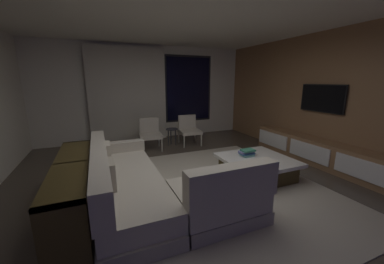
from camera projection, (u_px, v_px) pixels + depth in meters
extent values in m
plane|color=#473D33|center=(198.00, 189.00, 3.62)|extent=(9.20, 9.20, 0.00)
cube|color=silver|center=(147.00, 93.00, 6.60)|extent=(6.60, 0.12, 2.70)
cube|color=black|center=(188.00, 89.00, 7.01)|extent=(1.52, 0.02, 2.02)
cube|color=black|center=(189.00, 89.00, 6.99)|extent=(1.40, 0.03, 1.90)
cube|color=beige|center=(128.00, 96.00, 6.24)|extent=(2.10, 0.12, 2.60)
cube|color=#8E6642|center=(337.00, 99.00, 4.47)|extent=(0.12, 7.80, 2.70)
plane|color=silver|center=(199.00, 5.00, 3.01)|extent=(8.20, 8.20, 0.00)
cube|color=#ADA391|center=(220.00, 188.00, 3.66)|extent=(3.20, 3.80, 0.01)
cube|color=#A49C8C|center=(129.00, 196.00, 3.23)|extent=(0.90, 2.50, 0.18)
cube|color=beige|center=(128.00, 182.00, 3.18)|extent=(0.86, 2.42, 0.24)
cube|color=beige|center=(100.00, 165.00, 2.98)|extent=(0.20, 2.50, 0.40)
cube|color=beige|center=(119.00, 147.00, 4.17)|extent=(0.90, 0.20, 0.18)
cube|color=#A49C8C|center=(216.00, 210.00, 2.89)|extent=(1.10, 0.90, 0.18)
cube|color=beige|center=(216.00, 195.00, 2.84)|extent=(1.07, 0.86, 0.24)
cube|color=beige|center=(232.00, 183.00, 2.45)|extent=(1.10, 0.20, 0.40)
cube|color=beige|center=(107.00, 154.00, 3.53)|extent=(0.10, 0.36, 0.36)
cube|color=#B2A893|center=(111.00, 175.00, 2.76)|extent=(0.10, 0.36, 0.36)
cube|color=#433518|center=(256.00, 169.00, 4.04)|extent=(1.00, 1.00, 0.30)
cube|color=white|center=(257.00, 160.00, 4.00)|extent=(1.16, 1.16, 0.06)
cube|color=#6DAAA5|center=(247.00, 155.00, 4.12)|extent=(0.21, 0.18, 0.03)
cube|color=#345D96|center=(247.00, 153.00, 4.13)|extent=(0.26, 0.18, 0.03)
cube|color=slate|center=(246.00, 152.00, 4.13)|extent=(0.27, 0.15, 0.03)
cube|color=#3E8C6D|center=(248.00, 150.00, 4.10)|extent=(0.24, 0.17, 0.03)
cylinder|color=#B2ADA0|center=(201.00, 140.00, 5.95)|extent=(0.04, 0.04, 0.36)
cylinder|color=#B2ADA0|center=(184.00, 141.00, 5.80)|extent=(0.04, 0.04, 0.36)
cylinder|color=#B2ADA0|center=(195.00, 135.00, 6.41)|extent=(0.04, 0.04, 0.36)
cylinder|color=#B2ADA0|center=(179.00, 137.00, 6.25)|extent=(0.04, 0.04, 0.36)
cube|color=beige|center=(190.00, 132.00, 6.06)|extent=(0.57, 0.59, 0.08)
cube|color=beige|center=(187.00, 122.00, 6.23)|extent=(0.49, 0.11, 0.38)
cylinder|color=#B2ADA0|center=(162.00, 145.00, 5.48)|extent=(0.04, 0.04, 0.36)
cylinder|color=#B2ADA0|center=(142.00, 146.00, 5.34)|extent=(0.04, 0.04, 0.36)
cylinder|color=#B2ADA0|center=(159.00, 140.00, 5.94)|extent=(0.04, 0.04, 0.36)
cylinder|color=#B2ADA0|center=(140.00, 141.00, 5.81)|extent=(0.04, 0.04, 0.36)
cube|color=beige|center=(151.00, 136.00, 5.60)|extent=(0.60, 0.61, 0.08)
cube|color=beige|center=(149.00, 125.00, 5.77)|extent=(0.49, 0.13, 0.38)
cylinder|color=#333338|center=(168.00, 137.00, 5.97)|extent=(0.03, 0.03, 0.46)
cylinder|color=#333338|center=(176.00, 137.00, 6.04)|extent=(0.03, 0.03, 0.46)
cylinder|color=#333338|center=(171.00, 136.00, 6.09)|extent=(0.03, 0.03, 0.46)
cylinder|color=#333338|center=(172.00, 129.00, 5.95)|extent=(0.32, 0.32, 0.02)
cube|color=#8E6642|center=(316.00, 151.00, 4.70)|extent=(0.44, 3.10, 0.52)
cube|color=white|center=(363.00, 170.00, 3.67)|extent=(0.02, 0.93, 0.33)
cube|color=white|center=(308.00, 152.00, 4.61)|extent=(0.02, 0.93, 0.33)
cube|color=white|center=(272.00, 139.00, 5.55)|extent=(0.02, 0.93, 0.33)
cube|color=#39281A|center=(356.00, 173.00, 3.95)|extent=(0.33, 0.68, 0.19)
cube|color=#84CA61|center=(372.00, 179.00, 3.72)|extent=(0.03, 0.04, 0.17)
cube|color=#72B1D1|center=(361.00, 175.00, 3.88)|extent=(0.03, 0.04, 0.19)
cube|color=#4588CB|center=(351.00, 172.00, 4.03)|extent=(0.03, 0.04, 0.17)
cube|color=#60A77B|center=(341.00, 169.00, 4.19)|extent=(0.03, 0.04, 0.16)
cube|color=black|center=(322.00, 98.00, 4.66)|extent=(0.04, 0.99, 0.57)
cube|color=black|center=(322.00, 98.00, 4.66)|extent=(0.05, 0.95, 0.53)
cube|color=#433518|center=(71.00, 164.00, 2.75)|extent=(0.40, 2.10, 0.04)
cube|color=#433518|center=(77.00, 206.00, 2.88)|extent=(0.38, 2.04, 0.03)
cube|color=#433518|center=(64.00, 243.00, 1.90)|extent=(0.40, 0.04, 0.74)
cube|color=#433518|center=(79.00, 163.00, 3.75)|extent=(0.40, 0.04, 0.74)
cube|color=#433518|center=(74.00, 190.00, 2.82)|extent=(0.38, 0.03, 0.74)
cube|color=white|center=(68.00, 240.00, 2.07)|extent=(0.18, 0.04, 0.23)
cube|color=silver|center=(69.00, 229.00, 2.23)|extent=(0.18, 0.04, 0.25)
cube|color=silver|center=(71.00, 219.00, 2.38)|extent=(0.18, 0.04, 0.24)
cube|color=silver|center=(74.00, 211.00, 2.54)|extent=(0.18, 0.04, 0.23)
cube|color=silver|center=(74.00, 204.00, 2.69)|extent=(0.18, 0.04, 0.23)
cube|color=white|center=(75.00, 197.00, 2.84)|extent=(0.18, 0.04, 0.23)
cube|color=white|center=(76.00, 190.00, 3.00)|extent=(0.18, 0.04, 0.25)
cube|color=silver|center=(78.00, 185.00, 3.16)|extent=(0.18, 0.04, 0.23)
cube|color=silver|center=(77.00, 180.00, 3.30)|extent=(0.18, 0.04, 0.27)
cube|color=silver|center=(79.00, 175.00, 3.46)|extent=(0.18, 0.04, 0.26)
cube|color=white|center=(79.00, 172.00, 3.61)|extent=(0.18, 0.04, 0.24)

